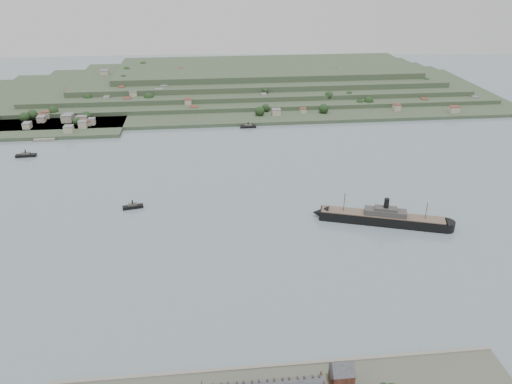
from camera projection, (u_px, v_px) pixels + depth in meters
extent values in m
plane|color=slate|center=(250.00, 222.00, 380.12)|extent=(1400.00, 1400.00, 0.00)
cube|color=gray|center=(278.00, 366.00, 246.18)|extent=(220.00, 2.00, 2.60)
cube|color=#412217|center=(323.00, 380.00, 227.06)|extent=(0.50, 8.40, 3.00)
cube|color=#32231C|center=(257.00, 384.00, 223.55)|extent=(0.90, 1.40, 3.20)
cube|color=#32231C|center=(269.00, 383.00, 224.08)|extent=(0.90, 1.40, 3.20)
cube|color=#32231C|center=(299.00, 380.00, 225.40)|extent=(0.90, 1.40, 3.20)
cube|color=#32231C|center=(311.00, 379.00, 225.92)|extent=(0.90, 1.40, 3.20)
cube|color=#412217|center=(341.00, 377.00, 233.12)|extent=(10.00, 10.00, 9.00)
cube|color=#34353B|center=(342.00, 370.00, 231.16)|extent=(10.40, 10.18, 10.18)
cube|color=#364B32|center=(225.00, 96.00, 701.51)|extent=(760.00, 260.00, 4.00)
cube|color=#364B32|center=(238.00, 89.00, 723.84)|extent=(680.00, 220.00, 5.00)
cube|color=#364B32|center=(248.00, 82.00, 736.31)|extent=(600.00, 200.00, 6.00)
cube|color=#364B32|center=(257.00, 75.00, 748.35)|extent=(520.00, 180.00, 7.00)
cube|color=#364B32|center=(265.00, 68.00, 759.94)|extent=(440.00, 160.00, 8.00)
cube|color=#364B32|center=(60.00, 126.00, 583.89)|extent=(150.00, 90.00, 4.00)
cube|color=gray|center=(46.00, 138.00, 546.07)|extent=(22.00, 14.00, 2.80)
cube|color=black|center=(382.00, 219.00, 376.82)|extent=(92.01, 41.12, 7.22)
cone|color=black|center=(320.00, 213.00, 385.75)|extent=(15.66, 15.66, 12.38)
cylinder|color=black|center=(446.00, 226.00, 367.89)|extent=(12.38, 12.38, 7.22)
cube|color=brown|center=(382.00, 215.00, 375.11)|extent=(89.73, 39.49, 0.62)
cube|color=#3E3D3A|center=(385.00, 212.00, 373.73)|extent=(32.30, 18.60, 4.13)
cube|color=#3E3D3A|center=(386.00, 209.00, 372.52)|extent=(17.95, 12.07, 2.58)
cylinder|color=black|center=(386.00, 204.00, 370.81)|extent=(3.71, 3.71, 9.29)
cylinder|color=#483121|center=(344.00, 203.00, 377.66)|extent=(0.52, 0.52, 16.51)
cylinder|color=#483121|center=(426.00, 212.00, 366.60)|extent=(0.52, 0.52, 14.45)
cube|color=black|center=(133.00, 207.00, 399.88)|extent=(16.82, 7.29, 2.61)
cube|color=#3E3D3A|center=(133.00, 205.00, 399.03)|extent=(7.85, 4.77, 1.96)
cylinder|color=black|center=(132.00, 202.00, 398.09)|extent=(1.09, 1.09, 3.80)
cube|color=black|center=(26.00, 155.00, 500.47)|extent=(20.07, 6.50, 2.64)
cube|color=#3E3D3A|center=(26.00, 154.00, 499.60)|extent=(9.13, 4.85, 1.98)
cylinder|color=black|center=(25.00, 152.00, 498.64)|extent=(1.10, 1.10, 3.85)
cube|color=black|center=(248.00, 127.00, 582.87)|extent=(18.51, 5.21, 2.46)
cube|color=#3E3D3A|center=(248.00, 125.00, 582.07)|extent=(8.34, 4.14, 1.85)
cylinder|color=black|center=(248.00, 124.00, 581.17)|extent=(1.03, 1.03, 3.59)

